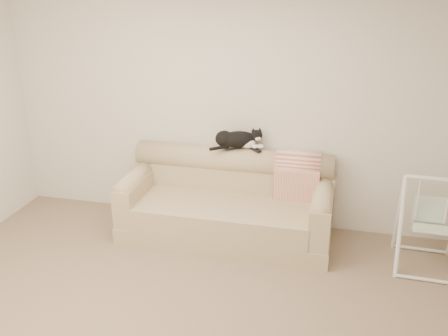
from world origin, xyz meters
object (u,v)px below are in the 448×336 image
(sofa, at_px, (228,204))
(tuxedo_cat, at_px, (237,139))
(remote_a, at_px, (233,148))
(baby_swing, at_px, (429,222))
(remote_b, at_px, (255,149))

(sofa, height_order, tuxedo_cat, tuxedo_cat)
(remote_a, distance_m, baby_swing, 2.07)
(remote_a, bearing_deg, remote_b, 2.55)
(remote_b, xyz_separation_m, baby_swing, (1.74, -0.41, -0.44))
(sofa, distance_m, baby_swing, 2.00)
(tuxedo_cat, bearing_deg, baby_swing, -12.06)
(baby_swing, bearing_deg, remote_a, 168.52)
(tuxedo_cat, relative_size, baby_swing, 0.59)
(tuxedo_cat, height_order, baby_swing, tuxedo_cat)
(remote_a, distance_m, tuxedo_cat, 0.11)
(remote_b, distance_m, tuxedo_cat, 0.22)
(remote_a, height_order, baby_swing, baby_swing)
(remote_b, height_order, baby_swing, baby_swing)
(remote_b, relative_size, tuxedo_cat, 0.28)
(tuxedo_cat, distance_m, baby_swing, 2.05)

